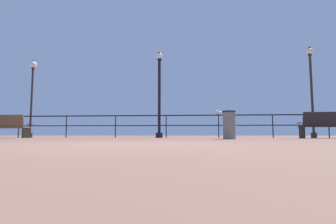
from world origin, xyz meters
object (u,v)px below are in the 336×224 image
at_px(lamppost_right, 311,86).
at_px(lamppost_center, 159,93).
at_px(trash_bin, 229,125).
at_px(bench_near_left, 322,124).
at_px(lamppost_left, 32,88).
at_px(seagull_on_rail, 218,112).
at_px(bench_far_left, 7,126).

bearing_deg(lamppost_right, lamppost_center, 180.00).
xyz_separation_m(lamppost_right, trash_bin, (-4.02, -3.22, -1.76)).
bearing_deg(trash_bin, lamppost_center, 128.29).
bearing_deg(bench_near_left, trash_bin, -150.39).
distance_m(lamppost_center, trash_bin, 4.38).
bearing_deg(lamppost_left, lamppost_center, 0.00).
distance_m(bench_near_left, lamppost_left, 12.57).
bearing_deg(lamppost_right, seagull_on_rail, -177.44).
bearing_deg(bench_far_left, lamppost_left, 70.92).
height_order(bench_far_left, seagull_on_rail, seagull_on_rail).
xyz_separation_m(bench_far_left, lamppost_right, (12.91, 1.03, 1.68)).
bearing_deg(lamppost_center, bench_far_left, -170.80).
bearing_deg(seagull_on_rail, lamppost_right, 2.56).
relative_size(lamppost_right, trash_bin, 4.57).
relative_size(bench_far_left, bench_near_left, 1.13).
relative_size(lamppost_center, lamppost_right, 0.99).
relative_size(lamppost_right, seagull_on_rail, 9.59).
bearing_deg(trash_bin, lamppost_left, 159.34).
height_order(bench_far_left, lamppost_left, lamppost_left).
relative_size(bench_near_left, seagull_on_rail, 3.74).
height_order(seagull_on_rail, trash_bin, seagull_on_rail).
xyz_separation_m(bench_near_left, trash_bin, (-3.86, -2.19, -0.11)).
relative_size(lamppost_left, lamppost_right, 0.93).
distance_m(bench_near_left, lamppost_right, 1.95).
bearing_deg(lamppost_left, lamppost_right, -0.00).
xyz_separation_m(bench_far_left, seagull_on_rail, (8.93, 0.85, 0.57)).
height_order(bench_far_left, lamppost_center, lamppost_center).
bearing_deg(lamppost_left, trash_bin, -20.66).
xyz_separation_m(bench_near_left, seagull_on_rail, (-3.82, 0.85, 0.55)).
distance_m(bench_far_left, lamppost_left, 2.11).
relative_size(bench_far_left, seagull_on_rail, 4.24).
xyz_separation_m(lamppost_center, lamppost_right, (6.56, -0.00, 0.22)).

